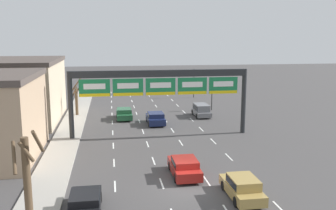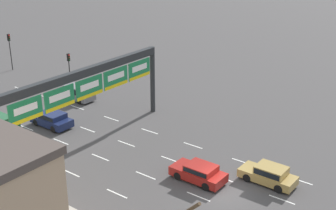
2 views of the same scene
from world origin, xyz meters
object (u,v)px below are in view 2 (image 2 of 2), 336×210
(sign_gantry, at_px, (87,84))
(traffic_light_mid_block, at_px, (69,63))
(car_navy, at_px, (52,119))
(car_gold, at_px, (269,174))
(car_red, at_px, (199,172))
(traffic_light_near_gantry, at_px, (10,45))
(suv_grey, at_px, (77,92))

(sign_gantry, height_order, traffic_light_mid_block, sign_gantry)
(car_navy, xyz_separation_m, car_gold, (3.01, -21.48, 0.01))
(car_red, bearing_deg, traffic_light_mid_block, 70.09)
(sign_gantry, distance_m, car_red, 12.57)
(car_red, xyz_separation_m, traffic_light_mid_block, (8.85, 24.43, 2.21))
(car_navy, distance_m, traffic_light_near_gantry, 20.99)
(sign_gantry, bearing_deg, traffic_light_mid_block, 54.66)
(car_navy, bearing_deg, car_gold, -82.02)
(sign_gantry, relative_size, suv_grey, 4.46)
(suv_grey, height_order, car_gold, suv_grey)
(suv_grey, relative_size, traffic_light_near_gantry, 0.86)
(car_gold, bearing_deg, traffic_light_mid_block, 78.40)
(suv_grey, height_order, traffic_light_mid_block, traffic_light_mid_block)
(suv_grey, xyz_separation_m, traffic_light_near_gantry, (2.45, 15.34, 2.56))
(sign_gantry, height_order, suv_grey, sign_gantry)
(sign_gantry, xyz_separation_m, traffic_light_mid_block, (9.10, 12.83, -2.61))
(traffic_light_near_gantry, height_order, traffic_light_mid_block, traffic_light_near_gantry)
(traffic_light_near_gantry, bearing_deg, sign_gantry, -110.46)
(suv_grey, distance_m, car_gold, 25.20)
(car_navy, xyz_separation_m, traffic_light_mid_block, (8.94, 7.37, 2.19))
(car_navy, bearing_deg, suv_grey, 28.36)
(suv_grey, xyz_separation_m, car_red, (-6.37, -20.54, -0.16))
(suv_grey, bearing_deg, car_red, -107.22)
(sign_gantry, distance_m, car_navy, 7.27)
(suv_grey, xyz_separation_m, car_gold, (-3.44, -24.96, -0.13))
(car_navy, height_order, traffic_light_near_gantry, traffic_light_near_gantry)
(car_red, relative_size, car_navy, 0.99)
(sign_gantry, bearing_deg, car_navy, 88.33)
(car_navy, distance_m, traffic_light_mid_block, 11.79)
(car_red, xyz_separation_m, car_gold, (2.93, -4.42, 0.03))
(traffic_light_near_gantry, bearing_deg, suv_grey, -99.07)
(car_navy, height_order, car_gold, car_gold)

